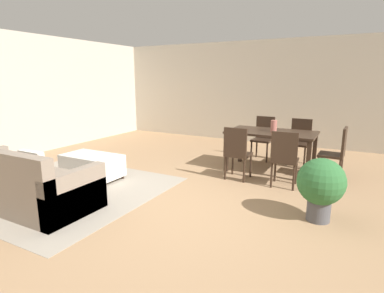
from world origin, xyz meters
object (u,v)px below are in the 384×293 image
(dining_table, at_px, (271,136))
(dining_chair_head_east, at_px, (337,151))
(couch, at_px, (18,184))
(ottoman_table, at_px, (92,165))
(dining_chair_far_left, at_px, (264,135))
(dining_chair_near_left, at_px, (237,150))
(vase_centerpiece, at_px, (274,126))
(potted_plant, at_px, (321,184))
(dining_chair_far_right, at_px, (300,139))
(dining_chair_near_right, at_px, (284,156))

(dining_table, distance_m, dining_chair_head_east, 1.13)
(couch, xyz_separation_m, ottoman_table, (0.08, 1.29, -0.04))
(dining_chair_far_left, xyz_separation_m, dining_chair_head_east, (1.49, -0.81, 0.00))
(dining_table, bearing_deg, couch, -129.76)
(dining_chair_near_left, height_order, dining_chair_head_east, same)
(couch, distance_m, dining_table, 4.21)
(dining_chair_head_east, bearing_deg, vase_centerpiece, -179.08)
(ottoman_table, height_order, potted_plant, potted_plant)
(couch, bearing_deg, ottoman_table, 86.67)
(couch, height_order, potted_plant, couch)
(couch, xyz_separation_m, dining_chair_far_right, (3.07, 4.00, 0.23))
(ottoman_table, relative_size, dining_chair_head_east, 1.12)
(dining_chair_far_right, distance_m, potted_plant, 2.67)
(dining_chair_far_right, bearing_deg, dining_chair_near_left, -116.08)
(vase_centerpiece, distance_m, potted_plant, 2.10)
(couch, distance_m, ottoman_table, 1.30)
(couch, height_order, vase_centerpiece, vase_centerpiece)
(dining_chair_near_right, xyz_separation_m, vase_centerpiece, (-0.38, 0.79, 0.35))
(dining_chair_near_right, bearing_deg, dining_chair_far_right, 91.15)
(couch, xyz_separation_m, dining_chair_near_right, (3.10, 2.42, 0.23))
(dining_chair_far_right, relative_size, potted_plant, 1.17)
(dining_table, relative_size, dining_chair_head_east, 1.71)
(dining_chair_near_left, height_order, dining_chair_far_right, same)
(ottoman_table, distance_m, dining_chair_head_east, 4.21)
(vase_centerpiece, bearing_deg, dining_chair_far_right, 65.98)
(couch, xyz_separation_m, dining_table, (2.68, 3.22, 0.38))
(dining_table, bearing_deg, potted_plant, -59.42)
(dining_chair_far_left, distance_m, vase_centerpiece, 0.98)
(couch, relative_size, dining_chair_near_right, 2.48)
(dining_chair_near_left, bearing_deg, dining_chair_near_right, -1.11)
(couch, relative_size, vase_centerpiece, 10.83)
(potted_plant, bearing_deg, dining_table, 120.58)
(dining_chair_near_right, xyz_separation_m, dining_chair_far_right, (-0.03, 1.58, 0.00))
(dining_chair_far_left, bearing_deg, vase_centerpiece, -64.09)
(couch, distance_m, vase_centerpiece, 4.25)
(ottoman_table, bearing_deg, potted_plant, 1.94)
(dining_chair_far_left, bearing_deg, dining_chair_near_right, -64.19)
(dining_chair_near_left, distance_m, dining_chair_far_left, 1.61)
(couch, height_order, dining_chair_far_left, dining_chair_far_left)
(dining_chair_near_right, height_order, dining_chair_far_right, same)
(ottoman_table, height_order, dining_chair_far_left, dining_chair_far_left)
(dining_chair_head_east, bearing_deg, potted_plant, -91.80)
(dining_chair_near_left, height_order, vase_centerpiece, vase_centerpiece)
(dining_table, relative_size, potted_plant, 2.00)
(dining_table, bearing_deg, ottoman_table, -143.50)
(dining_chair_head_east, bearing_deg, dining_chair_far_right, 133.66)
(couch, distance_m, potted_plant, 4.01)
(dining_chair_head_east, bearing_deg, ottoman_table, -152.60)
(ottoman_table, distance_m, dining_chair_far_left, 3.55)
(dining_chair_near_right, distance_m, vase_centerpiece, 0.95)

